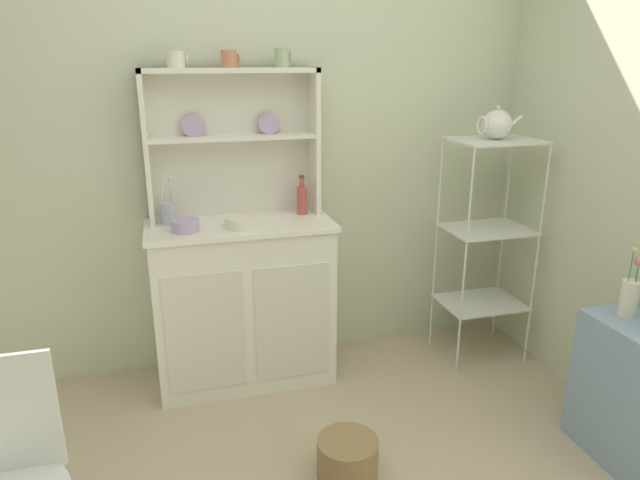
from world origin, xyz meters
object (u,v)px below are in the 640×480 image
(hutch_cabinet, at_px, (243,301))
(utensil_jar, at_px, (168,212))
(side_shelf_blue, at_px, (635,395))
(porcelain_teapot, at_px, (497,124))
(flower_vase, at_px, (630,294))
(floor_basket, at_px, (348,458))
(bowl_mixing_large, at_px, (185,225))
(wire_chair, at_px, (5,470))
(cup_cream_0, at_px, (176,59))
(bakers_rack, at_px, (487,225))
(jam_bottle, at_px, (302,199))
(hutch_shelf_unit, at_px, (232,133))

(hutch_cabinet, distance_m, utensil_jar, 0.60)
(side_shelf_blue, xyz_separation_m, porcelain_teapot, (-0.15, 0.99, 1.03))
(flower_vase, bearing_deg, floor_basket, 175.26)
(side_shelf_blue, distance_m, bowl_mixing_large, 2.13)
(wire_chair, bearing_deg, flower_vase, 37.54)
(wire_chair, xyz_separation_m, floor_basket, (1.16, 0.29, -0.43))
(cup_cream_0, distance_m, porcelain_teapot, 1.64)
(bakers_rack, xyz_separation_m, porcelain_teapot, (-0.00, 0.00, 0.55))
(side_shelf_blue, height_order, cup_cream_0, cup_cream_0)
(wire_chair, height_order, jam_bottle, jam_bottle)
(side_shelf_blue, height_order, utensil_jar, utensil_jar)
(wire_chair, distance_m, porcelain_teapot, 2.59)
(side_shelf_blue, distance_m, cup_cream_0, 2.52)
(hutch_shelf_unit, height_order, floor_basket, hutch_shelf_unit)
(jam_bottle, height_order, flower_vase, jam_bottle)
(hutch_shelf_unit, bearing_deg, floor_basket, -74.41)
(hutch_cabinet, distance_m, bowl_mixing_large, 0.53)
(bowl_mixing_large, bearing_deg, wire_chair, -118.35)
(hutch_shelf_unit, relative_size, side_shelf_blue, 1.39)
(cup_cream_0, relative_size, jam_bottle, 0.47)
(floor_basket, bearing_deg, hutch_shelf_unit, 105.59)
(flower_vase, bearing_deg, hutch_cabinet, 146.64)
(flower_vase, bearing_deg, porcelain_teapot, 99.77)
(bakers_rack, relative_size, flower_vase, 4.09)
(utensil_jar, bearing_deg, hutch_cabinet, -12.87)
(hutch_cabinet, bearing_deg, flower_vase, -33.36)
(bakers_rack, distance_m, floor_basket, 1.49)
(hutch_shelf_unit, xyz_separation_m, side_shelf_blue, (1.49, -1.27, -0.99))
(bakers_rack, distance_m, porcelain_teapot, 0.55)
(bowl_mixing_large, relative_size, utensil_jar, 0.55)
(bakers_rack, bearing_deg, cup_cream_0, 171.70)
(side_shelf_blue, distance_m, utensil_jar, 2.27)
(side_shelf_blue, distance_m, wire_chair, 2.37)
(jam_bottle, bearing_deg, wire_chair, -133.77)
(wire_chair, bearing_deg, hutch_cabinet, 86.54)
(wire_chair, bearing_deg, cup_cream_0, 97.49)
(bakers_rack, distance_m, side_shelf_blue, 1.11)
(cup_cream_0, bearing_deg, hutch_shelf_unit, 9.34)
(bowl_mixing_large, height_order, jam_bottle, jam_bottle)
(flower_vase, bearing_deg, side_shelf_blue, -90.50)
(porcelain_teapot, xyz_separation_m, flower_vase, (0.15, -0.87, -0.61))
(jam_bottle, bearing_deg, bowl_mixing_large, -165.44)
(floor_basket, relative_size, flower_vase, 0.83)
(hutch_shelf_unit, xyz_separation_m, bowl_mixing_large, (-0.27, -0.24, -0.40))
(floor_basket, xyz_separation_m, flower_vase, (1.20, -0.10, 0.64))
(utensil_jar, relative_size, flower_vase, 0.80)
(hutch_cabinet, relative_size, hutch_shelf_unit, 1.08)
(hutch_shelf_unit, relative_size, jam_bottle, 4.19)
(hutch_shelf_unit, xyz_separation_m, jam_bottle, (0.34, -0.08, -0.35))
(porcelain_teapot, height_order, flower_vase, porcelain_teapot)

